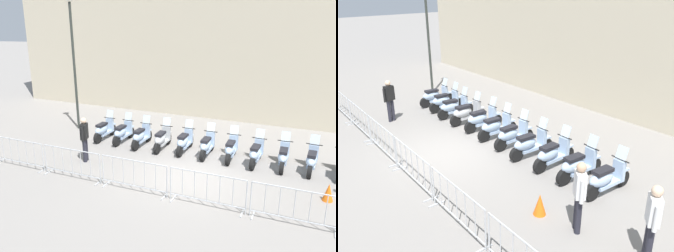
% 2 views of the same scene
% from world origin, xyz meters
% --- Properties ---
extents(ground_plane, '(120.00, 120.00, 0.00)m').
position_xyz_m(ground_plane, '(0.00, 0.00, 0.00)').
color(ground_plane, gray).
extents(motorcycle_0, '(0.66, 1.72, 1.24)m').
position_xyz_m(motorcycle_0, '(-4.32, 3.05, 0.45)').
color(motorcycle_0, black).
rests_on(motorcycle_0, ground).
extents(motorcycle_1, '(0.68, 1.71, 1.24)m').
position_xyz_m(motorcycle_1, '(-3.37, 2.85, 0.45)').
color(motorcycle_1, black).
rests_on(motorcycle_1, ground).
extents(motorcycle_2, '(0.67, 1.72, 1.24)m').
position_xyz_m(motorcycle_2, '(-2.44, 2.54, 0.45)').
color(motorcycle_2, black).
rests_on(motorcycle_2, ground).
extents(motorcycle_3, '(0.64, 1.72, 1.24)m').
position_xyz_m(motorcycle_3, '(-1.49, 2.37, 0.45)').
color(motorcycle_3, black).
rests_on(motorcycle_3, ground).
extents(motorcycle_4, '(0.67, 1.72, 1.24)m').
position_xyz_m(motorcycle_4, '(-0.52, 2.24, 0.45)').
color(motorcycle_4, black).
rests_on(motorcycle_4, ground).
extents(motorcycle_5, '(0.66, 1.72, 1.24)m').
position_xyz_m(motorcycle_5, '(0.42, 2.00, 0.45)').
color(motorcycle_5, black).
rests_on(motorcycle_5, ground).
extents(motorcycle_6, '(0.63, 1.72, 1.24)m').
position_xyz_m(motorcycle_6, '(1.37, 1.80, 0.45)').
color(motorcycle_6, black).
rests_on(motorcycle_6, ground).
extents(motorcycle_7, '(0.72, 1.71, 1.24)m').
position_xyz_m(motorcycle_7, '(2.30, 1.54, 0.45)').
color(motorcycle_7, black).
rests_on(motorcycle_7, ground).
extents(motorcycle_8, '(0.64, 1.72, 1.24)m').
position_xyz_m(motorcycle_8, '(3.27, 1.41, 0.45)').
color(motorcycle_8, black).
rests_on(motorcycle_8, ground).
extents(motorcycle_9, '(0.73, 1.70, 1.24)m').
position_xyz_m(motorcycle_9, '(4.22, 1.25, 0.45)').
color(motorcycle_9, black).
rests_on(motorcycle_9, ground).
extents(barrier_segment_0, '(2.28, 0.87, 1.07)m').
position_xyz_m(barrier_segment_0, '(-6.25, -0.46, 0.53)').
color(barrier_segment_0, '#B2B5B7').
rests_on(barrier_segment_0, ground).
extents(barrier_segment_1, '(2.28, 0.87, 1.07)m').
position_xyz_m(barrier_segment_1, '(-3.89, -0.95, 0.53)').
color(barrier_segment_1, '#B2B5B7').
rests_on(barrier_segment_1, ground).
extents(barrier_segment_2, '(2.28, 0.87, 1.07)m').
position_xyz_m(barrier_segment_2, '(-1.53, -1.44, 0.53)').
color(barrier_segment_2, '#B2B5B7').
rests_on(barrier_segment_2, ground).
extents(barrier_segment_3, '(2.28, 0.87, 1.07)m').
position_xyz_m(barrier_segment_3, '(0.83, -1.93, 0.53)').
color(barrier_segment_3, '#B2B5B7').
rests_on(barrier_segment_3, ground).
extents(barrier_segment_4, '(2.28, 0.87, 1.07)m').
position_xyz_m(barrier_segment_4, '(3.19, -2.42, 0.53)').
color(barrier_segment_4, '#B2B5B7').
rests_on(barrier_segment_4, ground).
extents(street_lamp, '(0.36, 0.36, 6.18)m').
position_xyz_m(street_lamp, '(-6.18, 4.36, 3.70)').
color(street_lamp, '#2D332D').
rests_on(street_lamp, ground).
extents(officer_near_row_end, '(0.26, 0.55, 1.73)m').
position_xyz_m(officer_near_row_end, '(-4.08, 0.55, 0.98)').
color(officer_near_row_end, '#23232D').
rests_on(officer_near_row_end, ground).
extents(traffic_cone, '(0.32, 0.32, 0.55)m').
position_xyz_m(traffic_cone, '(4.38, -0.83, 0.28)').
color(traffic_cone, orange).
rests_on(traffic_cone, ground).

